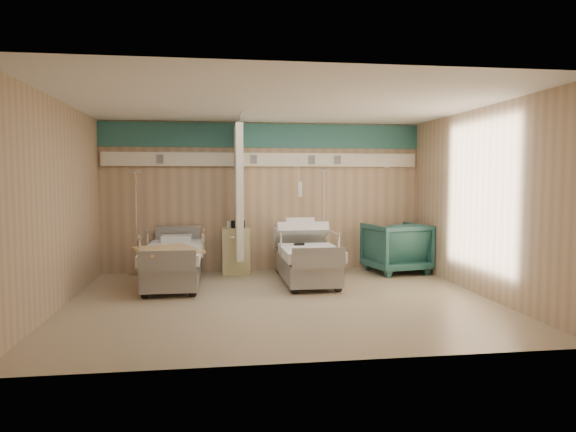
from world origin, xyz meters
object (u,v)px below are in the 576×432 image
Objects in this scene: iv_stand_right at (323,250)px; iv_stand_left at (137,254)px; visitor_armchair at (396,248)px; bedside_cabinet at (236,251)px; bed_left at (174,266)px; bed_right at (306,263)px.

iv_stand_right is 1.02× the size of iv_stand_left.
iv_stand_right is at bearing -25.29° from visitor_armchair.
bed_left is at bearing -139.40° from bedside_cabinet.
iv_stand_right is at bearing 62.05° from bed_right.
iv_stand_right is (0.50, 0.94, 0.08)m from bed_right.
bed_left is 2.86m from iv_stand_right.
bed_right is 2.20m from bed_left.
bed_right is at bearing 7.91° from visitor_armchair.
iv_stand_left is (-2.92, 0.97, 0.07)m from bed_right.
bedside_cabinet is at bearing 40.60° from bed_left.
bed_left is 2.54× the size of bedside_cabinet.
bed_left is 1.21m from iv_stand_left.
bedside_cabinet is at bearing -178.52° from iv_stand_right.
bedside_cabinet is 0.45× the size of iv_stand_right.
iv_stand_right reaches higher than bedside_cabinet.
iv_stand_left reaches higher than bed_right.
iv_stand_right reaches higher than bed_right.
bed_right is 2.10× the size of visitor_armchair.
bed_right is at bearing -38.05° from bedside_cabinet.
iv_stand_left is at bearing 126.45° from bed_left.
bedside_cabinet reaches higher than bed_left.
bed_right is at bearing 0.00° from bed_left.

